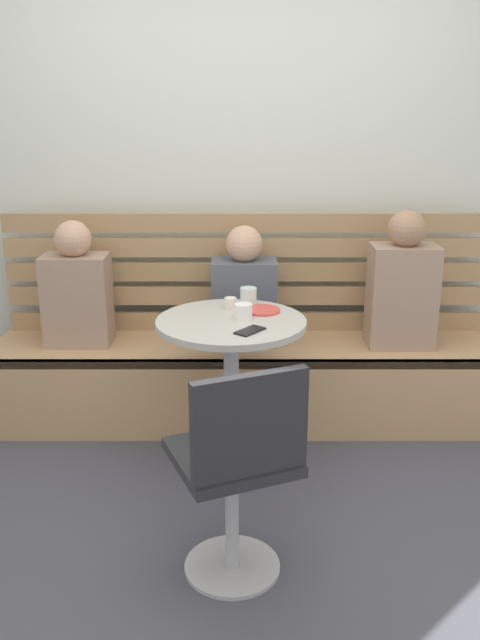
{
  "coord_description": "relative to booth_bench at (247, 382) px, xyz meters",
  "views": [
    {
      "loc": [
        -0.03,
        -2.17,
        1.66
      ],
      "look_at": [
        -0.04,
        0.66,
        0.75
      ],
      "focal_mm": 37.62,
      "sensor_mm": 36.0,
      "label": 1
    }
  ],
  "objects": [
    {
      "name": "cafe_table",
      "position": [
        -0.07,
        -0.5,
        0.3
      ],
      "size": [
        0.68,
        0.68,
        0.74
      ],
      "color": "#ADADB2",
      "rests_on": "ground"
    },
    {
      "name": "cup_espresso_small",
      "position": [
        -0.08,
        -0.34,
        0.55
      ],
      "size": [
        0.06,
        0.06,
        0.05
      ],
      "primitive_type": "cylinder",
      "color": "silver",
      "rests_on": "cafe_table"
    },
    {
      "name": "person_child_middle",
      "position": [
        -0.01,
        0.04,
        0.5
      ],
      "size": [
        0.34,
        0.22,
        0.63
      ],
      "color": "#4C515B",
      "rests_on": "booth_bench"
    },
    {
      "name": "back_wall",
      "position": [
        0.0,
        0.44,
        1.23
      ],
      "size": [
        5.2,
        0.1,
        2.9
      ],
      "primitive_type": "cube",
      "color": "silver",
      "rests_on": "ground"
    },
    {
      "name": "plate_small",
      "position": [
        0.07,
        -0.38,
        0.52
      ],
      "size": [
        0.17,
        0.17,
        0.01
      ],
      "primitive_type": "cylinder",
      "color": "#DB4C42",
      "rests_on": "cafe_table"
    },
    {
      "name": "phone_on_table",
      "position": [
        0.01,
        -0.67,
        0.52
      ],
      "size": [
        0.14,
        0.15,
        0.01
      ],
      "primitive_type": "cube",
      "rotation": [
        0.0,
        0.0,
        2.46
      ],
      "color": "black",
      "rests_on": "cafe_table"
    },
    {
      "name": "ground",
      "position": [
        0.0,
        -1.2,
        -0.22
      ],
      "size": [
        8.0,
        8.0,
        0.0
      ],
      "primitive_type": "plane",
      "color": "#42424C"
    },
    {
      "name": "cup_glass_short",
      "position": [
        0.01,
        -0.25,
        0.56
      ],
      "size": [
        0.08,
        0.08,
        0.08
      ],
      "primitive_type": "cylinder",
      "color": "silver",
      "rests_on": "cafe_table"
    },
    {
      "name": "person_child_left",
      "position": [
        -0.89,
        0.02,
        0.51
      ],
      "size": [
        0.34,
        0.22,
        0.66
      ],
      "color": "#9E7F6B",
      "rests_on": "booth_bench"
    },
    {
      "name": "booth_backrest",
      "position": [
        0.0,
        0.24,
        0.56
      ],
      "size": [
        2.65,
        0.04,
        0.66
      ],
      "color": "#A68157",
      "rests_on": "booth_bench"
    },
    {
      "name": "booth_bench",
      "position": [
        0.0,
        0.0,
        0.0
      ],
      "size": [
        2.7,
        0.52,
        0.44
      ],
      "color": "tan",
      "rests_on": "ground"
    },
    {
      "name": "cup_ceramic_white",
      "position": [
        -0.02,
        -0.49,
        0.55
      ],
      "size": [
        0.08,
        0.08,
        0.07
      ],
      "primitive_type": "cylinder",
      "color": "white",
      "rests_on": "cafe_table"
    },
    {
      "name": "white_chair",
      "position": [
        -0.04,
        -1.31,
        0.24
      ],
      "size": [
        0.52,
        0.52,
        0.85
      ],
      "color": "#ADADB2",
      "rests_on": "ground"
    },
    {
      "name": "person_adult",
      "position": [
        0.81,
        -0.01,
        0.54
      ],
      "size": [
        0.34,
        0.22,
        0.72
      ],
      "color": "#9E7F6B",
      "rests_on": "booth_bench"
    }
  ]
}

